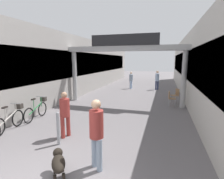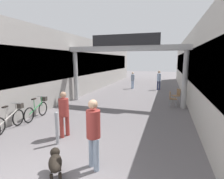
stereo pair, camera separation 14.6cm
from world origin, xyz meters
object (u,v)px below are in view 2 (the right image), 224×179
(bicycle_silver_second, at_px, (11,118))
(bicycle_green_third, at_px, (38,109))
(cafe_chair_wood_farther, at_px, (177,94))
(pedestrian_companion, at_px, (64,111))
(pedestrian_carrying_crate, at_px, (133,79))
(pedestrian_elderly_walking, at_px, (159,79))
(bollard_post_metal, at_px, (57,128))
(pedestrian_with_dog, at_px, (93,130))
(cafe_chair_wood_nearer, at_px, (172,97))
(dog_on_leash, at_px, (55,161))

(bicycle_silver_second, relative_size, bicycle_green_third, 1.00)
(bicycle_green_third, height_order, cafe_chair_wood_farther, bicycle_green_third)
(pedestrian_companion, bearing_deg, bicycle_silver_second, -178.51)
(pedestrian_companion, height_order, pedestrian_carrying_crate, pedestrian_companion)
(pedestrian_elderly_walking, height_order, bicycle_silver_second, pedestrian_elderly_walking)
(pedestrian_companion, distance_m, bollard_post_metal, 0.67)
(bollard_post_metal, bearing_deg, pedestrian_companion, 98.81)
(pedestrian_with_dog, xyz_separation_m, bicycle_green_third, (-3.99, 2.71, -0.57))
(bollard_post_metal, bearing_deg, pedestrian_elderly_walking, 77.77)
(bicycle_silver_second, relative_size, cafe_chair_wood_farther, 1.89)
(pedestrian_companion, height_order, bicycle_silver_second, pedestrian_companion)
(pedestrian_with_dog, height_order, pedestrian_elderly_walking, pedestrian_with_dog)
(pedestrian_companion, distance_m, pedestrian_carrying_crate, 11.00)
(pedestrian_companion, bearing_deg, cafe_chair_wood_farther, 58.10)
(bollard_post_metal, height_order, cafe_chair_wood_farther, bollard_post_metal)
(cafe_chair_wood_farther, bearing_deg, pedestrian_companion, -121.90)
(pedestrian_with_dog, xyz_separation_m, pedestrian_carrying_crate, (-1.47, 12.38, -0.11))
(pedestrian_elderly_walking, xyz_separation_m, bicycle_silver_second, (-4.95, -11.14, -0.54))
(pedestrian_carrying_crate, relative_size, bollard_post_metal, 1.48)
(bollard_post_metal, height_order, cafe_chair_wood_nearer, bollard_post_metal)
(pedestrian_carrying_crate, distance_m, cafe_chair_wood_farther, 5.96)
(dog_on_leash, bearing_deg, cafe_chair_wood_farther, 70.16)
(pedestrian_with_dog, relative_size, dog_on_leash, 2.27)
(pedestrian_with_dog, xyz_separation_m, cafe_chair_wood_nearer, (1.91, 6.71, -0.46))
(pedestrian_companion, xyz_separation_m, bicycle_silver_second, (-2.34, -0.06, -0.47))
(bollard_post_metal, bearing_deg, dog_on_leash, -56.56)
(dog_on_leash, xyz_separation_m, bicycle_green_third, (-3.25, 3.24, 0.08))
(cafe_chair_wood_nearer, bearing_deg, bicycle_silver_second, -137.88)
(bollard_post_metal, xyz_separation_m, cafe_chair_wood_nearer, (3.54, 5.89, -0.00))
(pedestrian_companion, xyz_separation_m, pedestrian_elderly_walking, (2.61, 11.08, 0.07))
(pedestrian_elderly_walking, relative_size, bicycle_green_third, 1.02)
(bicycle_silver_second, xyz_separation_m, cafe_chair_wood_nearer, (5.96, 5.39, 0.10))
(pedestrian_with_dog, bearing_deg, cafe_chair_wood_nearer, 74.07)
(pedestrian_with_dog, xyz_separation_m, pedestrian_elderly_walking, (0.90, 12.46, -0.02))
(pedestrian_companion, distance_m, bicycle_green_third, 2.68)
(bicycle_silver_second, bearing_deg, pedestrian_carrying_crate, 76.85)
(pedestrian_with_dog, height_order, pedestrian_companion, pedestrian_with_dog)
(pedestrian_carrying_crate, height_order, cafe_chair_wood_farther, pedestrian_carrying_crate)
(pedestrian_carrying_crate, xyz_separation_m, pedestrian_elderly_walking, (2.36, 0.08, 0.09))
(pedestrian_carrying_crate, bearing_deg, dog_on_leash, -86.77)
(pedestrian_carrying_crate, relative_size, bicycle_green_third, 0.93)
(pedestrian_companion, distance_m, bicycle_silver_second, 2.39)
(pedestrian_carrying_crate, bearing_deg, pedestrian_companion, -91.28)
(pedestrian_carrying_crate, height_order, bicycle_silver_second, pedestrian_carrying_crate)
(cafe_chair_wood_farther, bearing_deg, bollard_post_metal, -119.23)
(pedestrian_carrying_crate, xyz_separation_m, bicycle_green_third, (-2.52, -9.66, -0.46))
(dog_on_leash, height_order, bicycle_silver_second, bicycle_silver_second)
(pedestrian_elderly_walking, bearing_deg, pedestrian_companion, -103.25)
(pedestrian_elderly_walking, distance_m, bicycle_silver_second, 12.20)
(dog_on_leash, bearing_deg, bicycle_green_third, 135.09)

